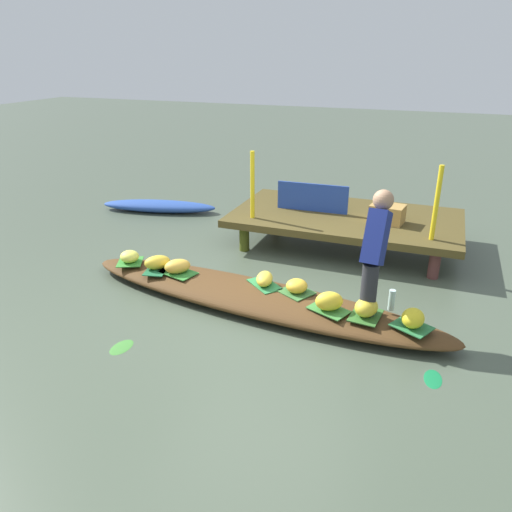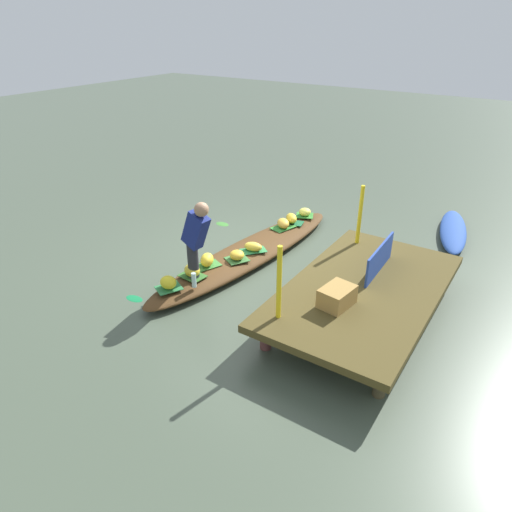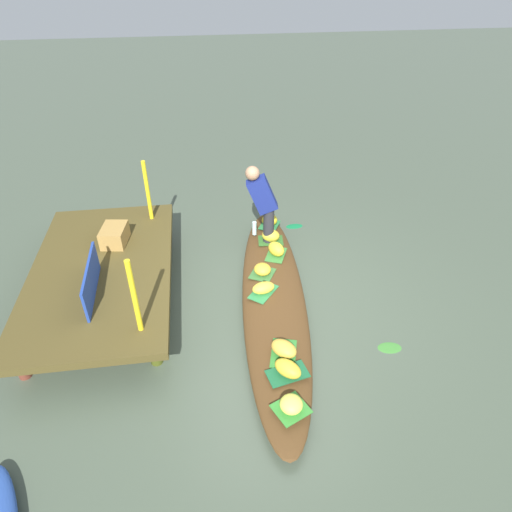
% 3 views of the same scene
% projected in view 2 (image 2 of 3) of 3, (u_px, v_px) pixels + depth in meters
% --- Properties ---
extents(canal_water, '(40.00, 40.00, 0.00)m').
position_uv_depth(canal_water, '(249.00, 259.00, 7.77)').
color(canal_water, '#455141').
rests_on(canal_water, ground).
extents(dock_platform, '(3.20, 1.80, 0.46)m').
position_uv_depth(dock_platform, '(364.00, 291.00, 6.10)').
color(dock_platform, '#4A3F1D').
rests_on(dock_platform, ground).
extents(vendor_boat, '(4.47, 1.27, 0.21)m').
position_uv_depth(vendor_boat, '(249.00, 253.00, 7.72)').
color(vendor_boat, '#4C3218').
rests_on(vendor_boat, ground).
extents(moored_boat, '(2.08, 0.91, 0.19)m').
position_uv_depth(moored_boat, '(453.00, 231.00, 8.53)').
color(moored_boat, '#294B9F').
rests_on(moored_boat, ground).
extents(leaf_mat_0, '(0.43, 0.40, 0.01)m').
position_uv_depth(leaf_mat_0, '(169.00, 288.00, 6.52)').
color(leaf_mat_0, '#29713C').
rests_on(leaf_mat_0, vendor_boat).
extents(banana_bunch_0, '(0.24, 0.27, 0.19)m').
position_uv_depth(banana_bunch_0, '(168.00, 282.00, 6.48)').
color(banana_bunch_0, yellow).
rests_on(banana_bunch_0, vendor_boat).
extents(leaf_mat_1, '(0.43, 0.42, 0.01)m').
position_uv_depth(leaf_mat_1, '(237.00, 259.00, 7.29)').
color(leaf_mat_1, '#386E33').
rests_on(leaf_mat_1, vendor_boat).
extents(banana_bunch_1, '(0.33, 0.33, 0.15)m').
position_uv_depth(banana_bunch_1, '(237.00, 255.00, 7.25)').
color(banana_bunch_1, yellow).
rests_on(banana_bunch_1, vendor_boat).
extents(leaf_mat_2, '(0.40, 0.42, 0.01)m').
position_uv_depth(leaf_mat_2, '(305.00, 215.00, 8.87)').
color(leaf_mat_2, '#33832F').
rests_on(leaf_mat_2, vendor_boat).
extents(banana_bunch_2, '(0.25, 0.25, 0.15)m').
position_uv_depth(banana_bunch_2, '(305.00, 212.00, 8.84)').
color(banana_bunch_2, '#E6E453').
rests_on(banana_bunch_2, vendor_boat).
extents(leaf_mat_3, '(0.32, 0.40, 0.01)m').
position_uv_depth(leaf_mat_3, '(192.00, 276.00, 6.83)').
color(leaf_mat_3, '#2F6125').
rests_on(leaf_mat_3, vendor_boat).
extents(banana_bunch_3, '(0.30, 0.32, 0.18)m').
position_uv_depth(banana_bunch_3, '(192.00, 270.00, 6.78)').
color(banana_bunch_3, gold).
rests_on(banana_bunch_3, vendor_boat).
extents(leaf_mat_4, '(0.49, 0.38, 0.01)m').
position_uv_depth(leaf_mat_4, '(283.00, 227.00, 8.38)').
color(leaf_mat_4, '#2F792D').
rests_on(leaf_mat_4, vendor_boat).
extents(banana_bunch_4, '(0.37, 0.36, 0.16)m').
position_uv_depth(banana_bunch_4, '(283.00, 223.00, 8.34)').
color(banana_bunch_4, gold).
rests_on(banana_bunch_4, vendor_boat).
extents(leaf_mat_5, '(0.47, 0.45, 0.01)m').
position_uv_depth(leaf_mat_5, '(253.00, 251.00, 7.55)').
color(leaf_mat_5, '#2D7F43').
rests_on(leaf_mat_5, vendor_boat).
extents(banana_bunch_5, '(0.24, 0.33, 0.14)m').
position_uv_depth(banana_bunch_5, '(253.00, 247.00, 7.52)').
color(banana_bunch_5, yellow).
rests_on(banana_bunch_5, vendor_boat).
extents(leaf_mat_6, '(0.46, 0.38, 0.01)m').
position_uv_depth(leaf_mat_6, '(207.00, 265.00, 7.11)').
color(leaf_mat_6, '#397B34').
rests_on(leaf_mat_6, vendor_boat).
extents(banana_bunch_6, '(0.34, 0.30, 0.20)m').
position_uv_depth(banana_bunch_6, '(207.00, 260.00, 7.06)').
color(banana_bunch_6, yellow).
rests_on(banana_bunch_6, vendor_boat).
extents(leaf_mat_7, '(0.33, 0.48, 0.01)m').
position_uv_depth(leaf_mat_7, '(291.00, 222.00, 8.58)').
color(leaf_mat_7, '#1A5B34').
rests_on(leaf_mat_7, vendor_boat).
extents(banana_bunch_7, '(0.35, 0.35, 0.17)m').
position_uv_depth(banana_bunch_7, '(291.00, 218.00, 8.54)').
color(banana_bunch_7, gold).
rests_on(banana_bunch_7, vendor_boat).
extents(vendor_person, '(0.23, 0.47, 1.22)m').
position_uv_depth(vendor_person, '(196.00, 236.00, 6.43)').
color(vendor_person, '#28282D').
rests_on(vendor_person, vendor_boat).
extents(water_bottle, '(0.07, 0.07, 0.22)m').
position_uv_depth(water_bottle, '(194.00, 280.00, 6.51)').
color(water_bottle, silver).
rests_on(water_bottle, vendor_boat).
extents(market_banner, '(1.04, 0.06, 0.41)m').
position_uv_depth(market_banner, '(380.00, 259.00, 6.35)').
color(market_banner, '#213D95').
rests_on(market_banner, dock_platform).
extents(railing_post_west, '(0.06, 0.06, 0.94)m').
position_uv_depth(railing_post_west, '(360.00, 215.00, 7.03)').
color(railing_post_west, yellow).
rests_on(railing_post_west, dock_platform).
extents(railing_post_east, '(0.06, 0.06, 0.94)m').
position_uv_depth(railing_post_east, '(279.00, 283.00, 5.26)').
color(railing_post_east, yellow).
rests_on(railing_post_east, dock_platform).
extents(produce_crate, '(0.48, 0.38, 0.25)m').
position_uv_depth(produce_crate, '(337.00, 296.00, 5.64)').
color(produce_crate, '#A57E3F').
rests_on(produce_crate, dock_platform).
extents(drifting_plant_0, '(0.20, 0.30, 0.01)m').
position_uv_depth(drifting_plant_0, '(222.00, 224.00, 9.04)').
color(drifting_plant_0, '#3C7E31').
rests_on(drifting_plant_0, ground).
extents(drifting_plant_1, '(0.17, 0.29, 0.01)m').
position_uv_depth(drifting_plant_1, '(134.00, 298.00, 6.67)').
color(drifting_plant_1, '#14733D').
rests_on(drifting_plant_1, ground).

